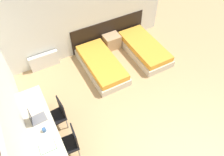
# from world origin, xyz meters

# --- Properties ---
(wall_back) EXTENTS (5.64, 0.05, 2.70)m
(wall_back) POSITION_xyz_m (0.00, 4.26, 1.35)
(wall_back) COLOR silver
(wall_back) RESTS_ON ground_plane
(wall_left) EXTENTS (0.05, 5.23, 2.70)m
(wall_left) POSITION_xyz_m (-2.34, 2.12, 1.35)
(wall_left) COLOR silver
(wall_left) RESTS_ON ground_plane
(headboard_panel) EXTENTS (2.58, 0.03, 0.89)m
(headboard_panel) POSITION_xyz_m (0.89, 4.22, 0.45)
(headboard_panel) COLOR black
(headboard_panel) RESTS_ON ground_plane
(bed_near_window) EXTENTS (0.94, 1.95, 0.39)m
(bed_near_window) POSITION_xyz_m (0.12, 3.21, 0.19)
(bed_near_window) COLOR beige
(bed_near_window) RESTS_ON ground_plane
(bed_near_door) EXTENTS (0.94, 1.95, 0.39)m
(bed_near_door) POSITION_xyz_m (1.66, 3.21, 0.19)
(bed_near_door) COLOR beige
(bed_near_door) RESTS_ON ground_plane
(nightstand) EXTENTS (0.52, 0.41, 0.47)m
(nightstand) POSITION_xyz_m (0.89, 3.98, 0.23)
(nightstand) COLOR tan
(nightstand) RESTS_ON ground_plane
(radiator) EXTENTS (0.88, 0.12, 0.50)m
(radiator) POSITION_xyz_m (-1.33, 4.14, 0.25)
(radiator) COLOR silver
(radiator) RESTS_ON ground_plane
(desk) EXTENTS (0.56, 2.46, 0.74)m
(desk) POSITION_xyz_m (-2.04, 1.61, 0.60)
(desk) COLOR beige
(desk) RESTS_ON ground_plane
(chair_near_laptop) EXTENTS (0.43, 0.43, 0.91)m
(chair_near_laptop) POSITION_xyz_m (-1.61, 2.00, 0.49)
(chair_near_laptop) COLOR black
(chair_near_laptop) RESTS_ON ground_plane
(chair_near_notebook) EXTENTS (0.43, 0.43, 0.91)m
(chair_near_notebook) POSITION_xyz_m (-1.61, 1.22, 0.49)
(chair_near_notebook) COLOR black
(chair_near_notebook) RESTS_ON ground_plane
(laptop) EXTENTS (0.35, 0.27, 0.34)m
(laptop) POSITION_xyz_m (-2.08, 1.91, 0.81)
(laptop) COLOR slate
(laptop) RESTS_ON desk
(open_notebook) EXTENTS (0.32, 0.25, 0.02)m
(open_notebook) POSITION_xyz_m (-2.06, 1.21, 0.75)
(open_notebook) COLOR #236B3D
(open_notebook) RESTS_ON desk
(mug) EXTENTS (0.08, 0.08, 0.09)m
(mug) POSITION_xyz_m (-2.00, 1.57, 0.79)
(mug) COLOR #2D5184
(mug) RESTS_ON desk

